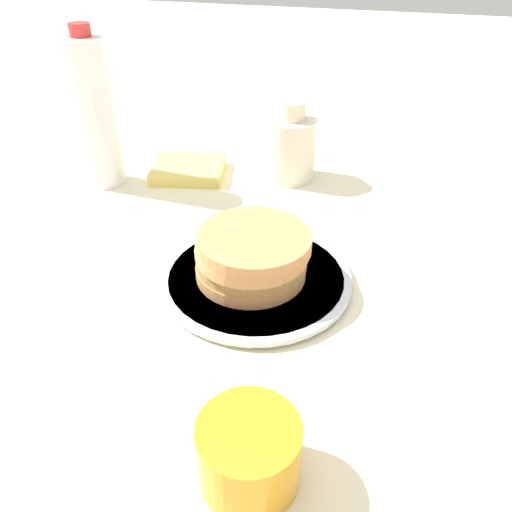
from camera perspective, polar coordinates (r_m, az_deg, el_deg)
ground_plane at (r=0.63m, az=-1.64°, el=-1.83°), size 4.00×4.00×0.00m
plate at (r=0.61m, az=0.00°, el=-2.56°), size 0.23×0.23×0.01m
pancake_stack at (r=0.58m, az=-0.45°, el=0.14°), size 0.14×0.14×0.06m
juice_glass at (r=0.41m, az=-0.80°, el=-21.60°), size 0.08×0.08×0.06m
cream_jug at (r=0.84m, az=4.19°, el=12.38°), size 0.08×0.08×0.13m
water_bottle_near at (r=0.83m, az=-17.88°, el=15.21°), size 0.06×0.06×0.24m
napkin at (r=0.87m, az=-7.73°, el=9.79°), size 0.14×0.12×0.02m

